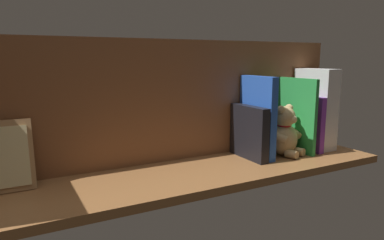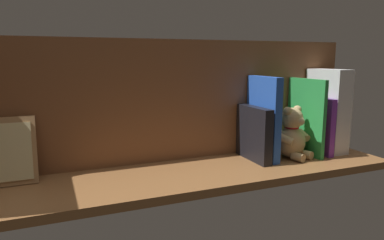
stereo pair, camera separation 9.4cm
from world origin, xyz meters
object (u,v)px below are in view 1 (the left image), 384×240
object	(u,v)px
book_0	(305,123)
picture_frame_leaning	(2,157)
teddy_bear	(285,133)
dictionary_thick_white	(315,109)

from	to	relation	value
book_0	picture_frame_leaning	distance (cm)	89.68
book_0	picture_frame_leaning	xyz separation A→B (cm)	(89.55, -4.65, -0.95)
book_0	picture_frame_leaning	size ratio (longest dim) A/B	1.10
picture_frame_leaning	teddy_bear	bearing A→B (deg)	174.70
book_0	teddy_bear	world-z (taller)	book_0
dictionary_thick_white	book_0	xyz separation A→B (cm)	(4.78, 0.27, -4.38)
dictionary_thick_white	book_0	bearing A→B (deg)	3.25
book_0	dictionary_thick_white	bearing A→B (deg)	-176.75
teddy_bear	picture_frame_leaning	size ratio (longest dim) A/B	0.97
dictionary_thick_white	picture_frame_leaning	distance (cm)	94.59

